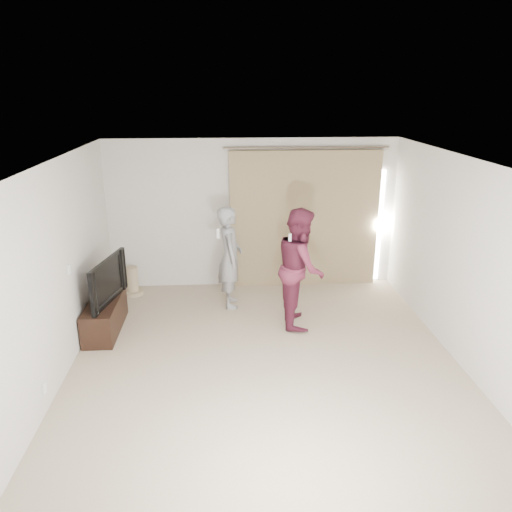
{
  "coord_description": "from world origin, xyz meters",
  "views": [
    {
      "loc": [
        -0.49,
        -5.7,
        3.41
      ],
      "look_at": [
        -0.04,
        1.2,
        1.05
      ],
      "focal_mm": 35.0,
      "sensor_mm": 36.0,
      "label": 1
    }
  ],
  "objects_px": {
    "tv_console": "(105,316)",
    "person_woman": "(300,267)",
    "person_man": "(230,257)",
    "tv": "(101,280)"
  },
  "relations": [
    {
      "from": "tv_console",
      "to": "person_woman",
      "type": "xyz_separation_m",
      "value": [
        2.87,
        0.08,
        0.66
      ]
    },
    {
      "from": "tv_console",
      "to": "person_man",
      "type": "bearing_deg",
      "value": 23.26
    },
    {
      "from": "person_woman",
      "to": "person_man",
      "type": "bearing_deg",
      "value": 145.0
    },
    {
      "from": "tv_console",
      "to": "person_woman",
      "type": "relative_size",
      "value": 0.68
    },
    {
      "from": "tv",
      "to": "person_man",
      "type": "height_order",
      "value": "person_man"
    },
    {
      "from": "tv_console",
      "to": "tv",
      "type": "xyz_separation_m",
      "value": [
        0.0,
        0.0,
        0.56
      ]
    },
    {
      "from": "person_man",
      "to": "tv",
      "type": "bearing_deg",
      "value": -156.74
    },
    {
      "from": "person_man",
      "to": "person_woman",
      "type": "xyz_separation_m",
      "value": [
        1.02,
        -0.72,
        0.06
      ]
    },
    {
      "from": "tv",
      "to": "person_man",
      "type": "bearing_deg",
      "value": -54.88
    },
    {
      "from": "tv_console",
      "to": "person_woman",
      "type": "height_order",
      "value": "person_woman"
    }
  ]
}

